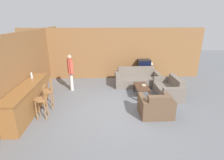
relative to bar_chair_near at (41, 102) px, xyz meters
name	(u,v)px	position (x,y,z in m)	size (l,w,h in m)	color
ground_plane	(118,112)	(2.40, 0.25, -0.57)	(24.00, 24.00, 0.00)	slate
wall_back	(112,54)	(2.40, 3.99, 0.73)	(9.40, 0.08, 2.60)	olive
wall_left	(29,66)	(-0.88, 1.62, 0.73)	(0.08, 8.75, 2.60)	olive
bar_counter	(28,100)	(-0.55, 0.33, -0.08)	(0.55, 2.80, 0.98)	brown
bar_chair_near	(41,102)	(0.00, 0.00, 0.00)	(0.39, 0.39, 1.11)	#996638
bar_chair_mid	(48,93)	(0.00, 0.68, 0.00)	(0.41, 0.41, 1.11)	#996638
couch_far	(137,79)	(3.51, 2.78, -0.28)	(2.04, 0.93, 0.83)	#70665B
armchair_near	(156,107)	(3.63, 0.00, -0.28)	(1.02, 0.88, 0.81)	brown
loveseat_right	(169,89)	(4.60, 1.48, -0.29)	(0.85, 1.43, 0.80)	#70665B
coffee_table	(142,88)	(3.48, 1.54, -0.21)	(0.52, 1.00, 0.43)	#472D1E
tv_unit	(143,74)	(4.03, 3.67, -0.30)	(0.98, 0.46, 0.56)	#2D2319
tv	(144,64)	(4.03, 3.67, 0.22)	(0.65, 0.47, 0.49)	black
bottle	(32,75)	(-0.64, 1.10, 0.52)	(0.07, 0.07, 0.25)	silver
book_on_table	(144,85)	(3.58, 1.60, -0.13)	(0.15, 0.17, 0.03)	#B7AD99
table_lamp	(151,63)	(4.38, 3.67, 0.29)	(0.22, 0.22, 0.43)	brown
person_by_window	(70,71)	(0.51, 2.37, 0.31)	(0.31, 0.57, 1.58)	silver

